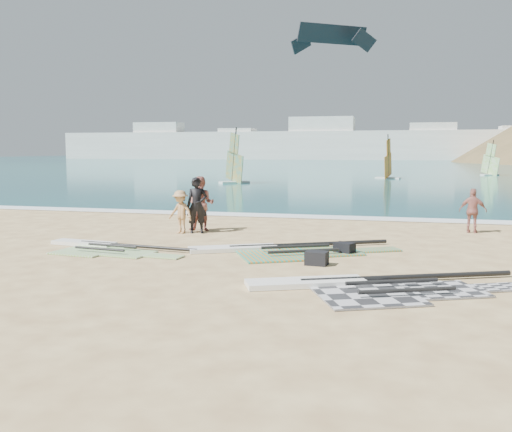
% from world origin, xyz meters
% --- Properties ---
extents(ground, '(300.00, 300.00, 0.00)m').
position_xyz_m(ground, '(0.00, 0.00, 0.00)').
color(ground, '#DDC281').
rests_on(ground, ground).
extents(sea, '(300.00, 240.00, 0.06)m').
position_xyz_m(sea, '(0.00, 132.00, 0.00)').
color(sea, '#0C455A').
rests_on(sea, ground).
extents(surf_line, '(300.00, 1.20, 0.04)m').
position_xyz_m(surf_line, '(0.00, 12.30, 0.00)').
color(surf_line, white).
rests_on(surf_line, ground).
extents(far_town, '(160.00, 8.00, 12.00)m').
position_xyz_m(far_town, '(-15.72, 150.00, 4.49)').
color(far_town, white).
rests_on(far_town, ground).
extents(rig_grey, '(6.31, 4.03, 0.20)m').
position_xyz_m(rig_grey, '(2.74, -0.22, 0.05)').
color(rig_grey, '#2A2A2D').
rests_on(rig_grey, ground).
extents(rig_green, '(5.04, 2.26, 0.20)m').
position_xyz_m(rig_green, '(-5.34, 2.67, 0.05)').
color(rig_green, '#6DC032').
rests_on(rig_green, ground).
extents(rig_orange, '(6.20, 4.21, 0.20)m').
position_xyz_m(rig_orange, '(-0.10, 3.63, 0.05)').
color(rig_orange, orange).
rests_on(rig_orange, ground).
extents(gear_bag_near, '(0.60, 0.47, 0.36)m').
position_xyz_m(gear_bag_near, '(1.26, 2.04, 0.18)').
color(gear_bag_near, black).
rests_on(gear_bag_near, ground).
extents(gear_bag_far, '(0.66, 0.58, 0.33)m').
position_xyz_m(gear_bag_far, '(1.80, 3.83, 0.16)').
color(gear_bag_far, black).
rests_on(gear_bag_far, ground).
extents(person_wetsuit, '(0.86, 0.71, 2.01)m').
position_xyz_m(person_wetsuit, '(-3.77, 6.62, 1.00)').
color(person_wetsuit, black).
rests_on(person_wetsuit, ground).
extents(beachgoer_left, '(1.04, 0.84, 2.01)m').
position_xyz_m(beachgoer_left, '(-3.80, 7.15, 1.01)').
color(beachgoer_left, '#A86053').
rests_on(beachgoer_left, ground).
extents(beachgoer_mid, '(1.13, 0.86, 1.55)m').
position_xyz_m(beachgoer_mid, '(-4.32, 6.39, 0.77)').
color(beachgoer_mid, tan).
rests_on(beachgoer_mid, ground).
extents(beachgoer_back, '(1.00, 0.57, 1.61)m').
position_xyz_m(beachgoer_back, '(5.82, 9.19, 0.80)').
color(beachgoer_back, '#AD695E').
rests_on(beachgoer_back, ground).
extents(windsurfer_left, '(2.47, 2.47, 4.94)m').
position_xyz_m(windsurfer_left, '(-11.16, 35.47, 1.40)').
color(windsurfer_left, white).
rests_on(windsurfer_left, ground).
extents(windsurfer_centre, '(2.58, 2.99, 4.53)m').
position_xyz_m(windsurfer_centre, '(1.65, 46.95, 1.31)').
color(windsurfer_centre, white).
rests_on(windsurfer_centre, ground).
extents(windsurfer_right, '(2.17, 2.21, 4.10)m').
position_xyz_m(windsurfer_right, '(12.69, 57.23, 1.22)').
color(windsurfer_right, white).
rests_on(windsurfer_right, ground).
extents(kitesurf_kite, '(6.83, 5.01, 2.60)m').
position_xyz_m(kitesurf_kite, '(-3.63, 42.47, 13.50)').
color(kitesurf_kite, black).
rests_on(kitesurf_kite, ground).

